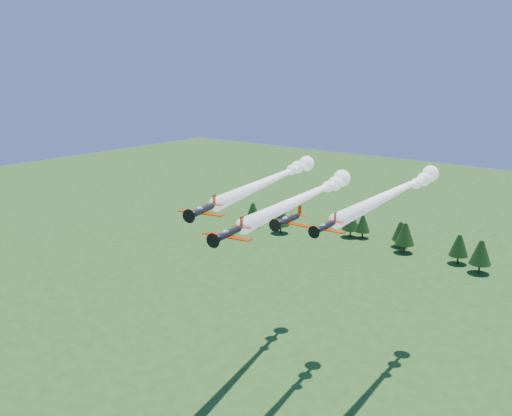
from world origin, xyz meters
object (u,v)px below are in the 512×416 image
Objects in this scene: plane_left at (275,178)px; plane_slot at (288,220)px; plane_right at (399,190)px; plane_lead at (309,195)px.

plane_left reaches higher than plane_slot.
plane_left reaches higher than plane_right.
plane_lead is 16.21m from plane_left.
plane_left is (-14.04, 8.10, 0.30)m from plane_lead.
plane_lead reaches higher than plane_slot.
plane_left is at bearing -170.36° from plane_right.
plane_lead is at bearing -42.79° from plane_left.
plane_lead is 0.95× the size of plane_left.
plane_left is 26.57m from plane_right.
plane_left is 0.98× the size of plane_right.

